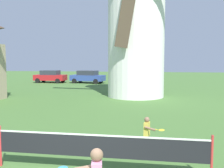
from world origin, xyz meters
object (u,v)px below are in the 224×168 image
parked_car_red (50,76)px  parked_car_silver (133,77)px  player_far (148,132)px  parked_car_blue (88,77)px  windmill (136,17)px  tennis_net (99,146)px

parked_car_red → parked_car_silver: 10.62m
parked_car_silver → parked_car_red: bearing=178.2°
player_far → parked_car_blue: bearing=108.9°
player_far → parked_car_silver: bearing=95.8°
windmill → parked_car_red: size_ratio=3.51×
player_far → parked_car_blue: (-8.09, 23.68, 0.18)m
windmill → player_far: bearing=-84.1°
parked_car_silver → parked_car_blue: bearing=175.7°
parked_car_blue → tennis_net: bearing=-74.7°
parked_car_red → tennis_net: bearing=-65.0°
tennis_net → parked_car_blue: bearing=105.3°
player_far → windmill: bearing=95.9°
windmill → tennis_net: windmill is taller
windmill → player_far: windmill is taller
player_far → parked_car_red: parked_car_red is taller
parked_car_blue → parked_car_silver: bearing=-4.3°
windmill → player_far: (1.29, -12.50, -5.55)m
tennis_net → parked_car_silver: (-1.20, 24.97, 0.12)m
parked_car_blue → parked_car_red: bearing=-178.9°
windmill → player_far: size_ratio=12.75×
tennis_net → parked_car_silver: parked_car_silver is taller
windmill → parked_car_blue: (-6.81, 11.18, -5.37)m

